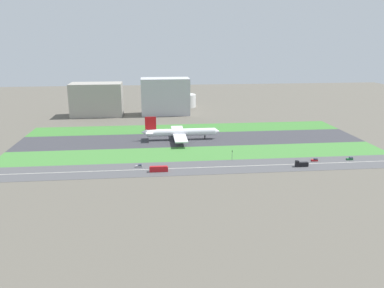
{
  "coord_description": "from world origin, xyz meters",
  "views": [
    {
      "loc": [
        -32.7,
        -305.73,
        79.78
      ],
      "look_at": [
        -3.22,
        -36.5,
        6.0
      ],
      "focal_mm": 35.87,
      "sensor_mm": 36.0,
      "label": 1
    }
  ],
  "objects_px": {
    "truck_0": "(301,164)",
    "bus_0": "(159,169)",
    "hangar_building": "(165,96)",
    "terminal_building": "(97,100)",
    "car_1": "(139,166)",
    "car_0": "(315,160)",
    "traffic_light": "(232,154)",
    "car_2": "(350,159)",
    "airliner": "(179,132)",
    "fuel_tank_west": "(186,101)"
  },
  "relations": [
    {
      "from": "hangar_building",
      "to": "terminal_building",
      "type": "bearing_deg",
      "value": 180.0
    },
    {
      "from": "fuel_tank_west",
      "to": "car_0",
      "type": "bearing_deg",
      "value": -73.75
    },
    {
      "from": "hangar_building",
      "to": "fuel_tank_west",
      "type": "height_order",
      "value": "hangar_building"
    },
    {
      "from": "car_2",
      "to": "airliner",
      "type": "bearing_deg",
      "value": 148.8
    },
    {
      "from": "airliner",
      "to": "car_0",
      "type": "distance_m",
      "value": 110.59
    },
    {
      "from": "airliner",
      "to": "fuel_tank_west",
      "type": "relative_size",
      "value": 2.82
    },
    {
      "from": "car_0",
      "to": "hangar_building",
      "type": "xyz_separation_m",
      "value": [
        -93.49,
        182.0,
        18.91
      ]
    },
    {
      "from": "airliner",
      "to": "car_2",
      "type": "relative_size",
      "value": 14.77
    },
    {
      "from": "airliner",
      "to": "car_1",
      "type": "relative_size",
      "value": 14.77
    },
    {
      "from": "car_1",
      "to": "bus_0",
      "type": "relative_size",
      "value": 0.38
    },
    {
      "from": "airliner",
      "to": "hangar_building",
      "type": "xyz_separation_m",
      "value": [
        -6.44,
        114.0,
        13.6
      ]
    },
    {
      "from": "airliner",
      "to": "hangar_building",
      "type": "relative_size",
      "value": 1.24
    },
    {
      "from": "car_2",
      "to": "hangar_building",
      "type": "bearing_deg",
      "value": 123.12
    },
    {
      "from": "car_1",
      "to": "traffic_light",
      "type": "relative_size",
      "value": 0.61
    },
    {
      "from": "traffic_light",
      "to": "terminal_building",
      "type": "relative_size",
      "value": 0.13
    },
    {
      "from": "car_2",
      "to": "fuel_tank_west",
      "type": "distance_m",
      "value": 244.8
    },
    {
      "from": "car_0",
      "to": "traffic_light",
      "type": "relative_size",
      "value": 0.61
    },
    {
      "from": "hangar_building",
      "to": "car_2",
      "type": "bearing_deg",
      "value": -56.88
    },
    {
      "from": "traffic_light",
      "to": "car_0",
      "type": "bearing_deg",
      "value": -8.19
    },
    {
      "from": "truck_0",
      "to": "terminal_building",
      "type": "relative_size",
      "value": 0.15
    },
    {
      "from": "traffic_light",
      "to": "fuel_tank_west",
      "type": "xyz_separation_m",
      "value": [
        -10.61,
        219.01,
        3.44
      ]
    },
    {
      "from": "truck_0",
      "to": "bus_0",
      "type": "distance_m",
      "value": 92.53
    },
    {
      "from": "car_1",
      "to": "bus_0",
      "type": "bearing_deg",
      "value": -38.91
    },
    {
      "from": "truck_0",
      "to": "airliner",
      "type": "bearing_deg",
      "value": -46.69
    },
    {
      "from": "airliner",
      "to": "car_1",
      "type": "bearing_deg",
      "value": -114.79
    },
    {
      "from": "bus_0",
      "to": "hangar_building",
      "type": "relative_size",
      "value": 0.22
    },
    {
      "from": "car_0",
      "to": "hangar_building",
      "type": "bearing_deg",
      "value": 117.19
    },
    {
      "from": "traffic_light",
      "to": "airliner",
      "type": "bearing_deg",
      "value": 117.7
    },
    {
      "from": "hangar_building",
      "to": "fuel_tank_west",
      "type": "relative_size",
      "value": 2.27
    },
    {
      "from": "car_0",
      "to": "traffic_light",
      "type": "distance_m",
      "value": 56.22
    },
    {
      "from": "traffic_light",
      "to": "terminal_building",
      "type": "height_order",
      "value": "terminal_building"
    },
    {
      "from": "airliner",
      "to": "car_1",
      "type": "distance_m",
      "value": 75.09
    },
    {
      "from": "airliner",
      "to": "terminal_building",
      "type": "distance_m",
      "value": 139.9
    },
    {
      "from": "bus_0",
      "to": "hangar_building",
      "type": "bearing_deg",
      "value": -93.75
    },
    {
      "from": "truck_0",
      "to": "traffic_light",
      "type": "relative_size",
      "value": 1.17
    },
    {
      "from": "car_1",
      "to": "fuel_tank_west",
      "type": "distance_m",
      "value": 233.04
    },
    {
      "from": "car_2",
      "to": "terminal_building",
      "type": "relative_size",
      "value": 0.08
    },
    {
      "from": "car_0",
      "to": "bus_0",
      "type": "height_order",
      "value": "bus_0"
    },
    {
      "from": "car_2",
      "to": "truck_0",
      "type": "bearing_deg",
      "value": -165.54
    },
    {
      "from": "truck_0",
      "to": "bus_0",
      "type": "bearing_deg",
      "value": -0.0
    },
    {
      "from": "car_0",
      "to": "truck_0",
      "type": "height_order",
      "value": "truck_0"
    },
    {
      "from": "car_2",
      "to": "fuel_tank_west",
      "type": "height_order",
      "value": "fuel_tank_west"
    },
    {
      "from": "hangar_building",
      "to": "fuel_tank_west",
      "type": "xyz_separation_m",
      "value": [
        27.32,
        45.0,
        -12.1
      ]
    },
    {
      "from": "truck_0",
      "to": "car_1",
      "type": "bearing_deg",
      "value": -5.44
    },
    {
      "from": "bus_0",
      "to": "car_1",
      "type": "bearing_deg",
      "value": -38.91
    },
    {
      "from": "car_0",
      "to": "hangar_building",
      "type": "height_order",
      "value": "hangar_building"
    },
    {
      "from": "bus_0",
      "to": "terminal_building",
      "type": "relative_size",
      "value": 0.21
    },
    {
      "from": "car_2",
      "to": "fuel_tank_west",
      "type": "xyz_separation_m",
      "value": [
        -91.4,
        227.0,
        6.81
      ]
    },
    {
      "from": "car_2",
      "to": "car_1",
      "type": "xyz_separation_m",
      "value": [
        -143.69,
        0.0,
        0.0
      ]
    },
    {
      "from": "terminal_building",
      "to": "fuel_tank_west",
      "type": "xyz_separation_m",
      "value": [
        101.17,
        45.0,
        -9.86
      ]
    }
  ]
}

